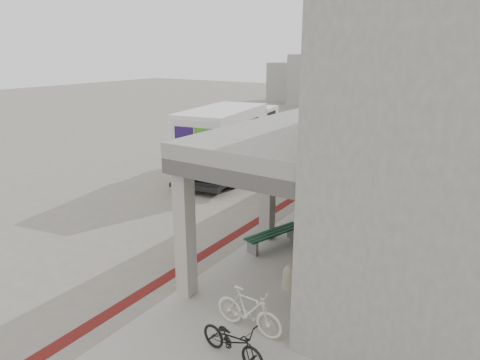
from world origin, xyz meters
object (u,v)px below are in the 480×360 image
Objects in this scene: fedex_truck at (231,138)px; bicycle_cream at (249,310)px; bicycle_black at (233,341)px; bench at (274,236)px; utility_cabinet at (356,242)px.

bicycle_cream is at bearing -63.93° from fedex_truck.
fedex_truck is at bearing 41.40° from bicycle_black.
utility_cabinet is at bearing 30.26° from bench.
bicycle_cream is at bearing -113.60° from utility_cabinet.
fedex_truck reaches higher than bench.
fedex_truck is 13.69m from bicycle_black.
bicycle_cream is (1.57, -3.94, 0.15)m from bench.
bicycle_black reaches higher than bench.
utility_cabinet is at bearing -45.00° from fedex_truck.
bench is 1.91× the size of utility_cabinet.
fedex_truck is at bearing 37.09° from bicycle_cream.
utility_cabinet is at bearing -9.52° from bicycle_cream.
fedex_truck is 5.30× the size of bicycle_black.
bench is 4.25m from bicycle_cream.
bench is 2.47m from utility_cabinet.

